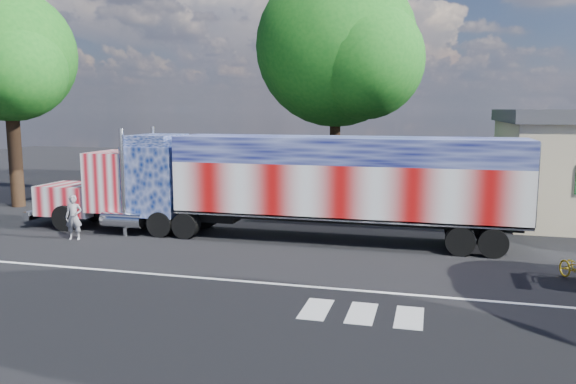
% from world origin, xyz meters
% --- Properties ---
extents(ground, '(100.00, 100.00, 0.00)m').
position_xyz_m(ground, '(0.00, 0.00, 0.00)').
color(ground, black).
extents(lane_markings, '(30.00, 2.67, 0.01)m').
position_xyz_m(lane_markings, '(1.71, -3.77, 0.01)').
color(lane_markings, silver).
rests_on(lane_markings, ground).
extents(semi_truck, '(20.85, 3.29, 4.44)m').
position_xyz_m(semi_truck, '(-0.25, 3.04, 2.29)').
color(semi_truck, black).
rests_on(semi_truck, ground).
extents(coach_bus, '(12.58, 2.93, 3.66)m').
position_xyz_m(coach_bus, '(-2.96, 9.23, 1.90)').
color(coach_bus, silver).
rests_on(coach_bus, ground).
extents(woman, '(0.75, 0.59, 1.82)m').
position_xyz_m(woman, '(-8.27, 0.57, 0.91)').
color(woman, slate).
rests_on(woman, ground).
extents(bicycle, '(1.14, 1.70, 0.85)m').
position_xyz_m(bicycle, '(9.96, -0.49, 0.42)').
color(bicycle, gold).
rests_on(bicycle, ground).
extents(tree_n_mid, '(10.98, 10.46, 14.51)m').
position_xyz_m(tree_n_mid, '(-0.61, 18.34, 9.22)').
color(tree_n_mid, black).
rests_on(tree_n_mid, ground).
extents(tree_w_a, '(7.26, 6.91, 11.48)m').
position_xyz_m(tree_w_a, '(-15.94, 6.60, 7.95)').
color(tree_w_a, black).
rests_on(tree_w_a, ground).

